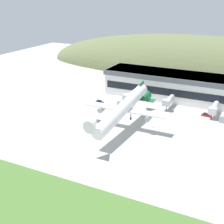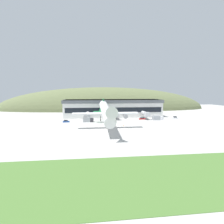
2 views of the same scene
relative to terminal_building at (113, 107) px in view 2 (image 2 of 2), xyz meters
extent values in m
plane|color=#B7B5AF|center=(1.82, -49.48, -7.58)|extent=(344.55, 344.55, 0.00)
cube|color=#4C7533|center=(1.82, -100.83, -7.54)|extent=(310.10, 25.10, 0.08)
ellipsoid|color=#667047|center=(-1.83, 62.06, -7.58)|extent=(235.04, 61.46, 49.97)
cube|color=white|center=(0.00, 0.02, -0.89)|extent=(74.94, 19.28, 13.39)
cube|color=#565B60|center=(0.00, 0.02, 4.61)|extent=(76.14, 20.48, 2.40)
cube|color=black|center=(0.00, -9.67, -1.56)|extent=(71.94, 0.16, 3.75)
cylinder|color=silver|center=(-19.60, -15.14, -3.58)|extent=(2.60, 11.03, 2.60)
cube|color=silver|center=(-19.60, -20.65, -3.58)|extent=(3.38, 2.86, 2.86)
cylinder|color=slate|center=(-19.60, -20.15, -5.58)|extent=(0.36, 0.36, 4.00)
cylinder|color=silver|center=(0.22, -14.63, -3.58)|extent=(2.60, 10.02, 2.60)
cube|color=silver|center=(0.22, -19.65, -3.58)|extent=(3.38, 2.86, 2.86)
cylinder|color=slate|center=(0.22, -19.15, -5.58)|extent=(0.36, 0.36, 4.00)
cylinder|color=silver|center=(21.40, -15.21, -3.58)|extent=(2.60, 11.17, 2.60)
cube|color=silver|center=(21.40, -20.80, -3.58)|extent=(3.38, 2.86, 2.86)
cylinder|color=slate|center=(21.40, -20.30, -5.58)|extent=(0.36, 0.36, 4.00)
cylinder|color=white|center=(-9.44, -47.76, 1.48)|extent=(4.88, 42.85, 9.51)
cone|color=white|center=(-9.44, -71.59, 4.10)|extent=(4.78, 5.86, 5.34)
cone|color=#196B38|center=(-9.44, -23.45, -1.20)|extent=(4.78, 6.83, 5.45)
cube|color=#196B38|center=(-9.44, -27.33, 3.24)|extent=(0.50, 5.24, 8.46)
cube|color=#196B38|center=(-9.44, -27.09, -0.80)|extent=(12.69, 3.44, 0.73)
cube|color=white|center=(-9.44, -45.65, 0.39)|extent=(34.87, 3.63, 0.84)
cylinder|color=#9E9EA3|center=(-19.90, -46.18, -1.10)|extent=(2.30, 3.83, 2.68)
cylinder|color=#9E9EA3|center=(1.02, -46.18, -1.10)|extent=(2.30, 3.83, 2.68)
cylinder|color=#2D2D2D|center=(-12.13, -45.65, -2.05)|extent=(0.28, 0.28, 2.20)
cylinder|color=#2D2D2D|center=(-12.13, -45.65, -3.15)|extent=(0.45, 1.10, 1.10)
cylinder|color=#2D2D2D|center=(-6.76, -45.65, -2.05)|extent=(0.28, 0.28, 2.20)
cylinder|color=#2D2D2D|center=(-6.76, -45.65, -3.15)|extent=(0.45, 1.10, 1.10)
cylinder|color=#2D2D2D|center=(-9.44, -62.58, -0.08)|extent=(0.22, 0.22, 1.98)
cylinder|color=#2D2D2D|center=(-9.44, -62.58, -1.07)|extent=(0.30, 0.82, 0.82)
cube|color=#264C99|center=(-33.06, -24.06, -7.19)|extent=(4.07, 1.89, 0.78)
cube|color=black|center=(-33.26, -24.06, -6.48)|extent=(2.25, 1.60, 0.64)
cube|color=silver|center=(43.75, -17.25, -7.12)|extent=(3.87, 2.17, 0.92)
cube|color=black|center=(43.56, -17.24, -6.28)|extent=(2.18, 1.75, 0.76)
cube|color=#B21E1E|center=(18.78, -18.21, -7.18)|extent=(4.60, 1.85, 0.80)
cube|color=black|center=(18.55, -18.20, -6.45)|extent=(2.55, 1.51, 0.66)
cube|color=#333338|center=(-16.80, -24.56, -6.36)|extent=(2.17, 2.63, 2.44)
cube|color=black|center=(-15.71, -24.54, -5.92)|extent=(0.12, 2.20, 1.08)
cube|color=#999EA3|center=(-20.11, -24.62, -6.02)|extent=(4.56, 2.68, 3.12)
cube|color=silver|center=(31.19, -22.21, -6.38)|extent=(2.45, 2.33, 2.41)
cube|color=black|center=(32.42, -22.23, -5.95)|extent=(0.11, 1.94, 1.06)
cube|color=#999EA3|center=(27.43, -22.14, -6.12)|extent=(5.16, 2.38, 2.92)
cube|color=orange|center=(1.22, -40.61, -7.57)|extent=(0.52, 0.52, 0.03)
cone|color=orange|center=(1.22, -40.61, -7.28)|extent=(0.40, 0.40, 0.55)
camera|label=1|loc=(38.41, -153.76, 45.79)|focal=50.00mm
camera|label=2|loc=(-16.71, -136.92, 11.21)|focal=28.00mm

